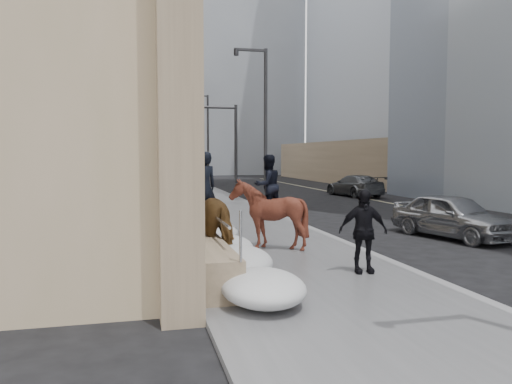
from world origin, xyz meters
The scene contains 16 objects.
ground centered at (0.00, 0.00, 0.00)m, with size 140.00×140.00×0.00m, color black.
sidewalk centered at (0.00, 10.00, 0.06)m, with size 5.00×80.00×0.12m, color #4E4E50.
curb centered at (2.62, 10.00, 0.06)m, with size 0.24×80.00×0.12m, color slate.
lane_line centered at (10.50, 10.00, 0.01)m, with size 0.15×70.00×0.01m, color #BFB78C.
limestone_building centered at (-5.26, 19.96, 8.90)m, with size 6.10×44.00×18.00m.
bg_building_mid centered at (4.00, 60.00, 14.00)m, with size 30.00×12.00×28.00m, color slate.
bg_building_far centered at (-6.00, 72.00, 10.00)m, with size 24.00×12.00×20.00m, color gray.
streetlight_mid centered at (2.74, 14.00, 4.58)m, with size 1.71×0.24×8.00m.
streetlight_far centered at (2.74, 34.00, 4.58)m, with size 1.71×0.24×8.00m.
traffic_signal centered at (2.07, 22.00, 4.00)m, with size 4.10×0.22×6.00m.
snow_bank centered at (-1.42, 8.11, 0.47)m, with size 1.70×18.10×0.76m.
mounted_horse_left centered at (-1.72, 1.51, 1.23)m, with size 1.94×2.73×2.71m.
mounted_horse_right centered at (0.06, 3.01, 1.22)m, with size 2.10×2.22×2.64m.
pedestrian centered at (1.37, -0.23, 1.06)m, with size 1.10×0.46×1.88m, color black.
car_silver centered at (6.63, 3.95, 0.74)m, with size 1.75×4.35×1.48m, color gray.
car_grey centered at (10.53, 19.87, 0.71)m, with size 1.98×4.87×1.41m, color #4D5054.
Camera 1 is at (-3.58, -10.37, 2.77)m, focal length 35.00 mm.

